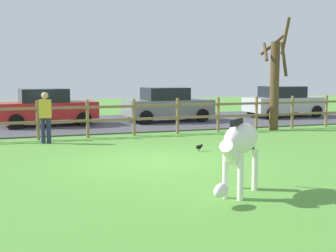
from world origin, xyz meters
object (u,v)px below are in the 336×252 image
(zebra, at_px, (240,145))
(crow_on_grass, at_px, (199,147))
(bare_tree, at_px, (275,80))
(parked_car_silver, at_px, (284,101))
(parked_car_grey, at_px, (167,104))
(parked_car_red, at_px, (47,107))
(visitor_near_fence, at_px, (45,115))

(zebra, bearing_deg, crow_on_grass, 75.38)
(bare_tree, height_order, zebra, bare_tree)
(zebra, relative_size, parked_car_silver, 0.38)
(parked_car_grey, height_order, parked_car_red, same)
(parked_car_red, distance_m, visitor_near_fence, 4.81)
(bare_tree, distance_m, zebra, 10.35)
(parked_car_red, distance_m, parked_car_silver, 11.67)
(parked_car_grey, height_order, visitor_near_fence, visitor_near_fence)
(zebra, height_order, crow_on_grass, zebra)
(bare_tree, height_order, parked_car_red, bare_tree)
(parked_car_red, height_order, parked_car_silver, same)
(crow_on_grass, bearing_deg, parked_car_silver, 44.49)
(parked_car_grey, xyz_separation_m, parked_car_red, (-5.36, 0.03, 0.00))
(zebra, distance_m, parked_car_grey, 12.77)
(crow_on_grass, height_order, parked_car_grey, parked_car_grey)
(bare_tree, relative_size, parked_car_red, 1.06)
(zebra, relative_size, parked_car_red, 0.38)
(zebra, xyz_separation_m, parked_car_silver, (9.26, 12.55, -0.08))
(visitor_near_fence, bearing_deg, bare_tree, 4.48)
(crow_on_grass, distance_m, parked_car_silver, 11.30)
(crow_on_grass, height_order, parked_car_silver, parked_car_silver)
(parked_car_silver, xyz_separation_m, visitor_near_fence, (-12.08, -4.90, 0.06))
(visitor_near_fence, bearing_deg, parked_car_silver, 22.07)
(bare_tree, relative_size, parked_car_grey, 1.08)
(parked_car_silver, bearing_deg, visitor_near_fence, -157.93)
(crow_on_grass, distance_m, parked_car_grey, 8.00)
(zebra, relative_size, parked_car_grey, 0.38)
(zebra, height_order, parked_car_red, parked_car_red)
(parked_car_red, bearing_deg, crow_on_grass, -65.07)
(zebra, relative_size, visitor_near_fence, 0.95)
(bare_tree, relative_size, visitor_near_fence, 2.67)
(zebra, distance_m, visitor_near_fence, 8.16)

